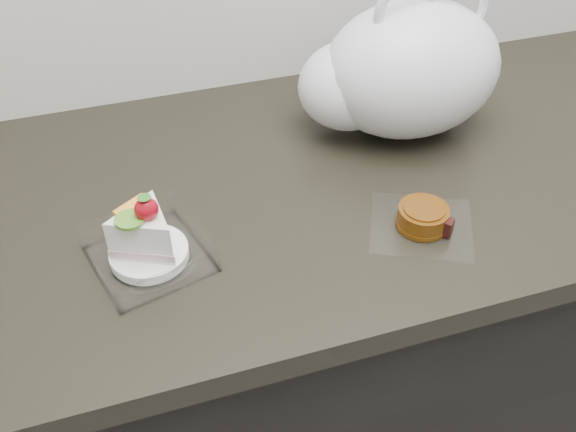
{
  "coord_description": "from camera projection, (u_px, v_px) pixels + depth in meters",
  "views": [
    {
      "loc": [
        -0.36,
        0.94,
        1.51
      ],
      "look_at": [
        -0.16,
        1.57,
        0.94
      ],
      "focal_mm": 40.0,
      "sensor_mm": 36.0,
      "label": 1
    }
  ],
  "objects": [
    {
      "name": "mooncake_wrap",
      "position": [
        423.0,
        219.0,
        0.9
      ],
      "size": [
        0.19,
        0.18,
        0.03
      ],
      "rotation": [
        0.0,
        0.0,
        -0.27
      ],
      "color": "white",
      "rests_on": "counter"
    },
    {
      "name": "plastic_bag",
      "position": [
        399.0,
        71.0,
        1.03
      ],
      "size": [
        0.33,
        0.23,
        0.27
      ],
      "rotation": [
        0.0,
        0.0,
        -0.01
      ],
      "color": "white",
      "rests_on": "counter"
    },
    {
      "name": "counter",
      "position": [
        345.0,
        341.0,
        1.32
      ],
      "size": [
        2.04,
        0.64,
        0.9
      ],
      "color": "black",
      "rests_on": "ground"
    },
    {
      "name": "cake_tray",
      "position": [
        147.0,
        243.0,
        0.84
      ],
      "size": [
        0.18,
        0.18,
        0.11
      ],
      "rotation": [
        0.0,
        0.0,
        0.27
      ],
      "color": "white",
      "rests_on": "counter"
    }
  ]
}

